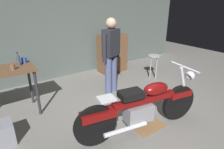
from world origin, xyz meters
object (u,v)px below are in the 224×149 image
at_px(bottle, 18,60).
at_px(person_standing, 111,53).
at_px(mug_blue_enamel, 24,60).
at_px(mug_brown_stoneware, 13,67).
at_px(wooden_dresser, 112,53).
at_px(shop_stool, 154,60).
at_px(motorcycle, 143,106).

bearing_deg(bottle, person_standing, -10.91).
distance_m(person_standing, mug_blue_enamel, 1.73).
bearing_deg(mug_blue_enamel, mug_brown_stoneware, -131.03).
height_order(mug_blue_enamel, bottle, bottle).
relative_size(wooden_dresser, mug_brown_stoneware, 10.21).
xyz_separation_m(shop_stool, mug_blue_enamel, (-3.09, 0.40, 0.45)).
height_order(person_standing, mug_brown_stoneware, person_standing).
distance_m(shop_stool, mug_blue_enamel, 3.15).
bearing_deg(shop_stool, mug_blue_enamel, 172.59).
bearing_deg(motorcycle, wooden_dresser, 74.39).
xyz_separation_m(wooden_dresser, mug_brown_stoneware, (-2.75, -0.97, 0.40)).
relative_size(person_standing, shop_stool, 2.61).
bearing_deg(mug_brown_stoneware, person_standing, -4.93).
distance_m(motorcycle, shop_stool, 2.34).
distance_m(mug_blue_enamel, mug_brown_stoneware, 0.36).
bearing_deg(shop_stool, motorcycle, -141.17).
relative_size(mug_blue_enamel, bottle, 0.51).
distance_m(shop_stool, wooden_dresser, 1.24).
bearing_deg(motorcycle, person_standing, 84.56).
bearing_deg(wooden_dresser, bottle, -163.23).
distance_m(person_standing, bottle, 1.81).
bearing_deg(mug_blue_enamel, wooden_dresser, 15.46).
bearing_deg(wooden_dresser, mug_brown_stoneware, -160.60).
xyz_separation_m(motorcycle, shop_stool, (1.82, 1.47, 0.05)).
height_order(motorcycle, mug_blue_enamel, mug_blue_enamel).
bearing_deg(wooden_dresser, person_standing, -126.55).
xyz_separation_m(motorcycle, mug_brown_stoneware, (-1.51, 1.59, 0.50)).
bearing_deg(person_standing, bottle, -30.71).
relative_size(person_standing, wooden_dresser, 1.52).
distance_m(person_standing, wooden_dresser, 1.46).
xyz_separation_m(mug_brown_stoneware, bottle, (0.13, 0.18, 0.05)).
bearing_deg(wooden_dresser, motorcycle, -115.84).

